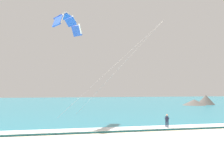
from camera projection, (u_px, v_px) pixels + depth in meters
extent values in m
cube|color=teal|center=(99.00, 103.00, 88.16)|extent=(200.00, 120.00, 0.20)
cube|color=white|center=(201.00, 126.00, 30.92)|extent=(200.00, 2.32, 0.04)
ellipsoid|color=white|center=(167.00, 129.00, 29.39)|extent=(1.01, 1.45, 0.05)
cube|color=black|center=(166.00, 129.00, 29.61)|extent=(0.17, 0.12, 0.04)
cube|color=black|center=(168.00, 129.00, 29.18)|extent=(0.17, 0.12, 0.04)
cylinder|color=#191E38|center=(166.00, 126.00, 29.42)|extent=(0.14, 0.14, 0.84)
cylinder|color=#191E38|center=(168.00, 126.00, 29.38)|extent=(0.14, 0.14, 0.84)
cube|color=#191E38|center=(167.00, 119.00, 29.42)|extent=(0.39, 0.33, 0.60)
sphere|color=tan|center=(167.00, 115.00, 29.43)|extent=(0.22, 0.22, 0.22)
cylinder|color=#191E38|center=(165.00, 118.00, 29.61)|extent=(0.30, 0.49, 0.22)
cylinder|color=#191E38|center=(169.00, 118.00, 29.54)|extent=(0.30, 0.49, 0.22)
cylinder|color=black|center=(167.00, 118.00, 29.79)|extent=(0.51, 0.27, 0.04)
cube|color=#3F3F42|center=(167.00, 121.00, 29.53)|extent=(0.14, 0.12, 0.10)
cube|color=blue|center=(77.00, 31.00, 35.45)|extent=(1.53, 1.13, 1.48)
cube|color=white|center=(80.00, 29.00, 35.32)|extent=(0.58, 0.82, 1.21)
cube|color=blue|center=(71.00, 22.00, 34.46)|extent=(1.67, 1.58, 1.15)
cube|color=white|center=(74.00, 20.00, 34.34)|extent=(0.77, 1.16, 0.78)
cube|color=blue|center=(65.00, 16.00, 33.08)|extent=(1.71, 1.80, 0.56)
cube|color=white|center=(68.00, 14.00, 32.96)|extent=(0.86, 1.27, 0.18)
cube|color=blue|center=(60.00, 16.00, 31.62)|extent=(1.58, 1.82, 1.15)
cube|color=white|center=(64.00, 13.00, 31.50)|extent=(0.80, 1.17, 0.78)
cube|color=blue|center=(58.00, 21.00, 30.41)|extent=(1.32, 1.61, 1.48)
cube|color=white|center=(62.00, 19.00, 30.28)|extent=(0.60, 0.86, 1.21)
cylinder|color=#B2B2B7|center=(117.00, 71.00, 32.58)|extent=(8.71, 7.87, 10.84)
cylinder|color=#B2B2B7|center=(110.00, 69.00, 30.06)|extent=(11.35, 3.34, 10.84)
cone|color=#56514C|center=(194.00, 103.00, 71.94)|extent=(6.96, 6.96, 1.75)
cone|color=#56514C|center=(206.00, 100.00, 74.69)|extent=(5.23, 5.23, 2.91)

